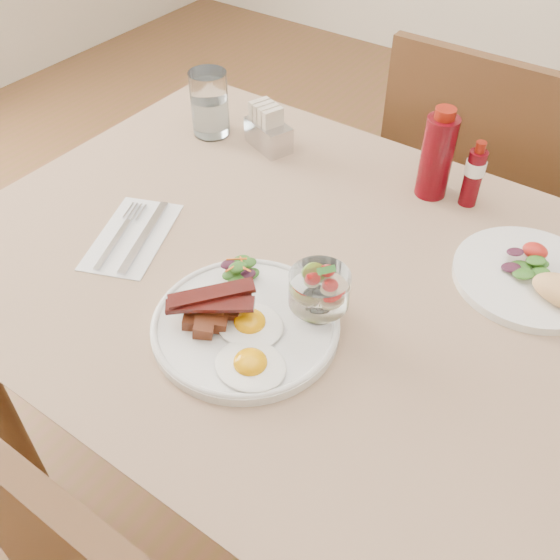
{
  "coord_description": "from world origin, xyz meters",
  "views": [
    {
      "loc": [
        0.34,
        -0.65,
        1.44
      ],
      "look_at": [
        -0.04,
        -0.11,
        0.82
      ],
      "focal_mm": 40.0,
      "sensor_mm": 36.0,
      "label": 1
    }
  ],
  "objects_px": {
    "fruit_cup": "(319,289)",
    "ketchup_bottle": "(437,156)",
    "table": "(336,321)",
    "second_plate": "(539,279)",
    "chair_far": "(472,199)",
    "hot_sauce_bottle": "(474,175)",
    "sugar_caddy": "(268,130)",
    "water_glass": "(210,107)",
    "main_plate": "(246,326)"
  },
  "relations": [
    {
      "from": "table",
      "to": "main_plate",
      "type": "distance_m",
      "value": 0.2
    },
    {
      "from": "fruit_cup",
      "to": "water_glass",
      "type": "xyz_separation_m",
      "value": [
        -0.49,
        0.33,
        -0.01
      ]
    },
    {
      "from": "fruit_cup",
      "to": "second_plate",
      "type": "relative_size",
      "value": 0.36
    },
    {
      "from": "main_plate",
      "to": "table",
      "type": "bearing_deg",
      "value": 69.35
    },
    {
      "from": "table",
      "to": "fruit_cup",
      "type": "height_order",
      "value": "fruit_cup"
    },
    {
      "from": "hot_sauce_bottle",
      "to": "sugar_caddy",
      "type": "bearing_deg",
      "value": -172.77
    },
    {
      "from": "main_plate",
      "to": "water_glass",
      "type": "bearing_deg",
      "value": 134.85
    },
    {
      "from": "hot_sauce_bottle",
      "to": "sugar_caddy",
      "type": "distance_m",
      "value": 0.42
    },
    {
      "from": "table",
      "to": "fruit_cup",
      "type": "relative_size",
      "value": 14.66
    },
    {
      "from": "ketchup_bottle",
      "to": "hot_sauce_bottle",
      "type": "xyz_separation_m",
      "value": [
        0.07,
        0.01,
        -0.02
      ]
    },
    {
      "from": "main_plate",
      "to": "water_glass",
      "type": "xyz_separation_m",
      "value": [
        -0.41,
        0.41,
        0.05
      ]
    },
    {
      "from": "hot_sauce_bottle",
      "to": "water_glass",
      "type": "xyz_separation_m",
      "value": [
        -0.55,
        -0.08,
        -0.0
      ]
    },
    {
      "from": "table",
      "to": "sugar_caddy",
      "type": "bearing_deg",
      "value": 141.58
    },
    {
      "from": "hot_sauce_bottle",
      "to": "water_glass",
      "type": "height_order",
      "value": "water_glass"
    },
    {
      "from": "water_glass",
      "to": "table",
      "type": "bearing_deg",
      "value": -27.42
    },
    {
      "from": "second_plate",
      "to": "main_plate",
      "type": "bearing_deg",
      "value": -133.48
    },
    {
      "from": "chair_far",
      "to": "sugar_caddy",
      "type": "height_order",
      "value": "chair_far"
    },
    {
      "from": "second_plate",
      "to": "water_glass",
      "type": "xyz_separation_m",
      "value": [
        -0.73,
        0.07,
        0.04
      ]
    },
    {
      "from": "hot_sauce_bottle",
      "to": "sugar_caddy",
      "type": "relative_size",
      "value": 1.13
    },
    {
      "from": "fruit_cup",
      "to": "ketchup_bottle",
      "type": "distance_m",
      "value": 0.4
    },
    {
      "from": "main_plate",
      "to": "fruit_cup",
      "type": "distance_m",
      "value": 0.12
    },
    {
      "from": "second_plate",
      "to": "water_glass",
      "type": "bearing_deg",
      "value": 174.57
    },
    {
      "from": "chair_far",
      "to": "main_plate",
      "type": "height_order",
      "value": "chair_far"
    },
    {
      "from": "fruit_cup",
      "to": "second_plate",
      "type": "bearing_deg",
      "value": 47.04
    },
    {
      "from": "ketchup_bottle",
      "to": "hot_sauce_bottle",
      "type": "distance_m",
      "value": 0.07
    },
    {
      "from": "second_plate",
      "to": "sugar_caddy",
      "type": "bearing_deg",
      "value": 171.06
    },
    {
      "from": "main_plate",
      "to": "hot_sauce_bottle",
      "type": "bearing_deg",
      "value": 73.78
    },
    {
      "from": "chair_far",
      "to": "main_plate",
      "type": "distance_m",
      "value": 0.87
    },
    {
      "from": "fruit_cup",
      "to": "chair_far",
      "type": "bearing_deg",
      "value": 91.13
    },
    {
      "from": "hot_sauce_bottle",
      "to": "chair_far",
      "type": "bearing_deg",
      "value": 103.15
    },
    {
      "from": "main_plate",
      "to": "fruit_cup",
      "type": "bearing_deg",
      "value": 44.77
    },
    {
      "from": "water_glass",
      "to": "main_plate",
      "type": "bearing_deg",
      "value": -45.15
    },
    {
      "from": "second_plate",
      "to": "fruit_cup",
      "type": "bearing_deg",
      "value": -132.96
    },
    {
      "from": "ketchup_bottle",
      "to": "sugar_caddy",
      "type": "relative_size",
      "value": 1.54
    },
    {
      "from": "chair_far",
      "to": "ketchup_bottle",
      "type": "relative_size",
      "value": 5.31
    },
    {
      "from": "water_glass",
      "to": "ketchup_bottle",
      "type": "bearing_deg",
      "value": 7.99
    },
    {
      "from": "chair_far",
      "to": "sugar_caddy",
      "type": "bearing_deg",
      "value": -130.77
    },
    {
      "from": "second_plate",
      "to": "ketchup_bottle",
      "type": "distance_m",
      "value": 0.29
    },
    {
      "from": "second_plate",
      "to": "water_glass",
      "type": "relative_size",
      "value": 1.83
    },
    {
      "from": "fruit_cup",
      "to": "ketchup_bottle",
      "type": "relative_size",
      "value": 0.52
    },
    {
      "from": "sugar_caddy",
      "to": "chair_far",
      "type": "bearing_deg",
      "value": 69.47
    },
    {
      "from": "main_plate",
      "to": "hot_sauce_bottle",
      "type": "relative_size",
      "value": 2.17
    },
    {
      "from": "main_plate",
      "to": "second_plate",
      "type": "distance_m",
      "value": 0.47
    },
    {
      "from": "ketchup_bottle",
      "to": "main_plate",
      "type": "bearing_deg",
      "value": -98.56
    },
    {
      "from": "chair_far",
      "to": "water_glass",
      "type": "bearing_deg",
      "value": -138.4
    },
    {
      "from": "fruit_cup",
      "to": "table",
      "type": "bearing_deg",
      "value": 99.43
    },
    {
      "from": "main_plate",
      "to": "fruit_cup",
      "type": "relative_size",
      "value": 3.09
    },
    {
      "from": "hot_sauce_bottle",
      "to": "sugar_caddy",
      "type": "xyz_separation_m",
      "value": [
        -0.42,
        -0.05,
        -0.02
      ]
    },
    {
      "from": "table",
      "to": "second_plate",
      "type": "height_order",
      "value": "second_plate"
    },
    {
      "from": "fruit_cup",
      "to": "ketchup_bottle",
      "type": "bearing_deg",
      "value": 90.79
    }
  ]
}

